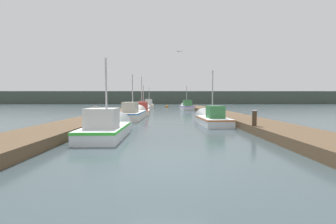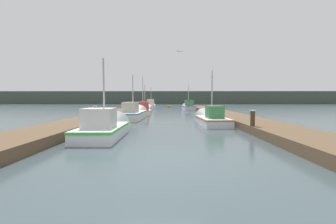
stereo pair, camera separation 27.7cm
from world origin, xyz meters
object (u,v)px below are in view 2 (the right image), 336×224
(fishing_boat_0, at_px, (106,127))
(channel_buoy, at_px, (169,106))
(mooring_piling_1, at_px, (95,117))
(fishing_boat_6, at_px, (151,106))
(fishing_boat_1, at_px, (210,119))
(fishing_boat_4, at_px, (145,108))
(seagull_lead, at_px, (180,51))
(fishing_boat_2, at_px, (134,113))
(fishing_boat_5, at_px, (188,107))
(mooring_piling_2, at_px, (253,122))
(fishing_boat_3, at_px, (143,110))
(mooring_piling_3, at_px, (142,105))
(mooring_piling_0, at_px, (147,104))

(fishing_boat_0, distance_m, channel_buoy, 34.01)
(mooring_piling_1, bearing_deg, fishing_boat_6, 87.90)
(fishing_boat_1, xyz_separation_m, channel_buoy, (-2.96, 29.04, -0.20))
(fishing_boat_0, height_order, mooring_piling_1, fishing_boat_0)
(fishing_boat_4, distance_m, seagull_lead, 12.36)
(fishing_boat_1, bearing_deg, fishing_boat_0, -142.59)
(fishing_boat_2, relative_size, fishing_boat_5, 1.22)
(fishing_boat_1, distance_m, seagull_lead, 7.02)
(fishing_boat_1, bearing_deg, mooring_piling_2, -77.41)
(channel_buoy, height_order, seagull_lead, seagull_lead)
(fishing_boat_3, distance_m, channel_buoy, 19.57)
(channel_buoy, bearing_deg, fishing_boat_1, -84.18)
(mooring_piling_3, bearing_deg, mooring_piling_1, -90.34)
(mooring_piling_1, xyz_separation_m, channel_buoy, (4.09, 31.35, -0.50))
(fishing_boat_4, bearing_deg, mooring_piling_0, 97.61)
(mooring_piling_0, relative_size, channel_buoy, 1.31)
(fishing_boat_6, height_order, mooring_piling_1, fishing_boat_6)
(mooring_piling_0, height_order, seagull_lead, seagull_lead)
(fishing_boat_2, xyz_separation_m, mooring_piling_1, (-1.20, -6.39, 0.21))
(mooring_piling_3, height_order, channel_buoy, mooring_piling_3)
(fishing_boat_1, relative_size, mooring_piling_3, 3.28)
(fishing_boat_0, relative_size, fishing_boat_4, 0.73)
(fishing_boat_5, distance_m, channel_buoy, 10.52)
(fishing_boat_4, xyz_separation_m, mooring_piling_3, (-0.91, 3.90, 0.31))
(fishing_boat_3, relative_size, channel_buoy, 4.76)
(fishing_boat_5, bearing_deg, seagull_lead, -101.02)
(fishing_boat_6, bearing_deg, mooring_piling_3, -98.72)
(fishing_boat_3, height_order, fishing_boat_4, fishing_boat_3)
(fishing_boat_2, distance_m, channel_buoy, 25.13)
(fishing_boat_2, relative_size, fishing_boat_4, 0.98)
(fishing_boat_6, bearing_deg, fishing_boat_0, -89.61)
(seagull_lead, bearing_deg, mooring_piling_2, -76.27)
(fishing_boat_2, xyz_separation_m, mooring_piling_3, (-1.08, 14.30, 0.27))
(channel_buoy, bearing_deg, fishing_boat_5, -73.56)
(fishing_boat_6, height_order, mooring_piling_3, fishing_boat_6)
(fishing_boat_0, distance_m, fishing_boat_1, 7.48)
(fishing_boat_4, bearing_deg, mooring_piling_2, -66.27)
(mooring_piling_1, relative_size, mooring_piling_2, 1.11)
(fishing_boat_1, height_order, fishing_boat_4, fishing_boat_1)
(fishing_boat_6, height_order, channel_buoy, fishing_boat_6)
(fishing_boat_0, bearing_deg, mooring_piling_1, 117.28)
(fishing_boat_6, relative_size, seagull_lead, 10.63)
(fishing_boat_1, xyz_separation_m, fishing_boat_3, (-5.75, 9.67, 0.04))
(mooring_piling_3, relative_size, seagull_lead, 2.56)
(channel_buoy, bearing_deg, fishing_boat_3, -98.20)
(fishing_boat_4, relative_size, mooring_piling_1, 4.77)
(mooring_piling_0, xyz_separation_m, mooring_piling_2, (8.45, -32.69, -0.11))
(fishing_boat_1, relative_size, mooring_piling_0, 3.34)
(fishing_boat_2, bearing_deg, mooring_piling_1, -99.07)
(fishing_boat_2, distance_m, fishing_boat_3, 5.60)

